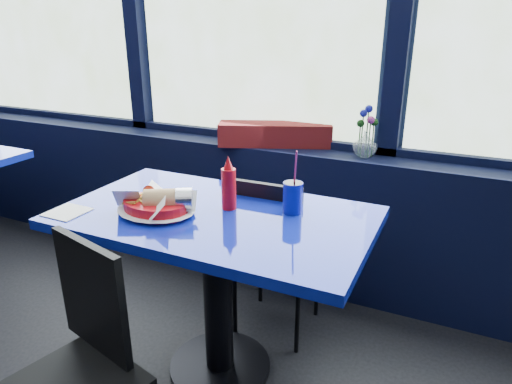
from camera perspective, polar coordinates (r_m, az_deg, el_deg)
name	(u,v)px	position (r m, az deg, el deg)	size (l,w,h in m)	color
window_sill	(246,207)	(2.74, -1.30, -1.83)	(5.00, 0.26, 0.80)	black
near_table	(216,255)	(1.85, -4.96, -7.81)	(1.20, 0.70, 0.75)	black
chair_near_front	(81,354)	(1.61, -21.06, -18.39)	(0.44, 0.44, 0.81)	black
chair_near_back	(272,247)	(2.11, 2.02, -6.94)	(0.38, 0.38, 0.81)	black
planter_box	(275,134)	(2.53, 2.38, 7.23)	(0.61, 0.15, 0.12)	maroon
flower_vase	(365,141)	(2.37, 13.51, 6.18)	(0.15, 0.16, 0.26)	silver
food_basket	(157,204)	(1.78, -12.25, -1.51)	(0.30, 0.28, 0.10)	red
ketchup_bottle	(229,186)	(1.77, -3.43, 0.80)	(0.06, 0.06, 0.21)	red
soda_cup	(293,197)	(1.75, 4.62, -0.61)	(0.08, 0.08, 0.26)	#0E149C
napkin	(67,212)	(1.91, -22.54, -2.32)	(0.14, 0.14, 0.00)	white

